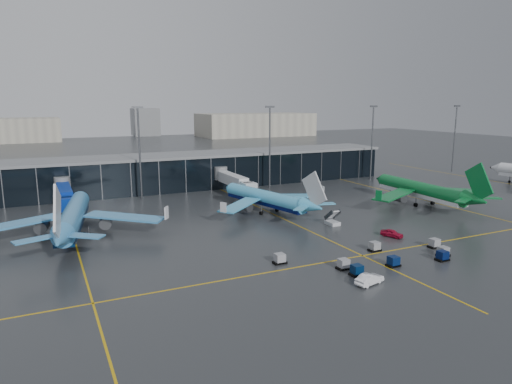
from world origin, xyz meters
name	(u,v)px	position (x,y,z in m)	size (l,w,h in m)	color
ground	(273,240)	(0.00, 0.00, 0.00)	(600.00, 600.00, 0.00)	#282B2D
terminal_pier	(181,171)	(0.00, 62.00, 5.42)	(142.00, 17.00, 10.70)	black
jet_bridges	(65,194)	(-35.00, 42.99, 4.55)	(94.00, 27.50, 7.20)	#595B60
flood_masts	(209,147)	(5.00, 50.00, 13.81)	(203.00, 0.50, 25.50)	#595B60
distant_hangars	(167,126)	(49.94, 270.08, 8.79)	(260.00, 71.00, 22.00)	#B2AD99
taxi_lines	(290,222)	(10.00, 10.61, 0.01)	(220.00, 120.00, 0.02)	gold
airliner_arkefly	(72,204)	(-34.75, 19.80, 6.59)	(37.68, 42.91, 13.19)	#3D8CC8
airliner_klm_near	(265,189)	(9.11, 21.78, 5.69)	(32.53, 37.05, 11.39)	#44ADDF
airliner_aer_lingus	(420,181)	(50.03, 12.00, 6.27)	(35.84, 40.82, 12.54)	#0C6B2E
baggage_carts	(385,256)	(11.78, -18.70, 0.76)	(32.15, 12.20, 1.70)	black
mobile_airstair	(332,221)	(17.18, 4.47, 0.77)	(2.28, 3.26, 3.45)	silver
service_van_red	(392,233)	(22.58, -8.33, 0.76)	(1.80, 4.48, 1.53)	#A50C2A
service_van_white	(370,279)	(2.75, -25.70, 0.82)	(1.73, 4.95, 1.63)	white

